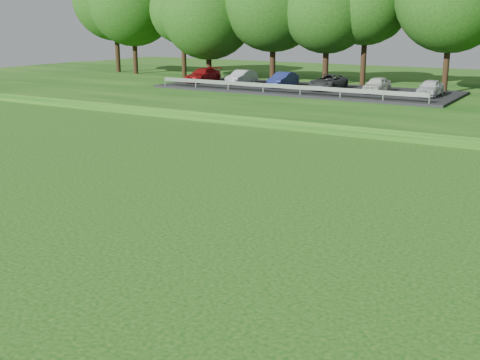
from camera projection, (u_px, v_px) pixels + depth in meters
The scene contains 1 object.
parking_lot at pixel (302, 85), 48.70m from camera, with size 24.00×9.00×1.38m.
Camera 1 is at (-3.38, -11.89, 6.26)m, focal length 45.00 mm.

